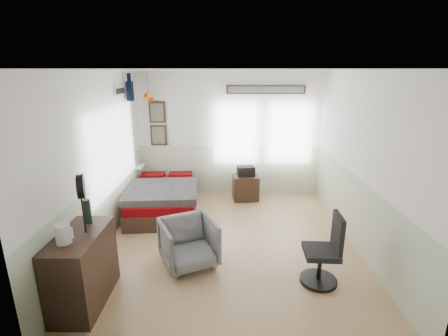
{
  "coord_description": "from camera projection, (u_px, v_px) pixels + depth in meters",
  "views": [
    {
      "loc": [
        -0.03,
        -4.73,
        2.68
      ],
      "look_at": [
        -0.1,
        0.4,
        1.15
      ],
      "focal_mm": 26.0,
      "sensor_mm": 36.0,
      "label": 1
    }
  ],
  "objects": [
    {
      "name": "wall_decor",
      "position": [
        176.0,
        101.0,
        6.59
      ],
      "size": [
        3.55,
        1.32,
        1.44
      ],
      "color": "#352315",
      "rests_on": "room_shell"
    },
    {
      "name": "nightstand",
      "position": [
        246.0,
        188.0,
        7.02
      ],
      "size": [
        0.58,
        0.48,
        0.54
      ],
      "primitive_type": "cube",
      "rotation": [
        0.0,
        0.0,
        0.11
      ],
      "color": "black",
      "rests_on": "ground_plane"
    },
    {
      "name": "stand_fan",
      "position": [
        81.0,
        188.0,
        3.58
      ],
      "size": [
        0.17,
        0.28,
        0.7
      ],
      "rotation": [
        0.0,
        0.0,
        0.36
      ],
      "color": "black",
      "rests_on": "dresser"
    },
    {
      "name": "kettle",
      "position": [
        63.0,
        234.0,
        3.48
      ],
      "size": [
        0.19,
        0.16,
        0.21
      ],
      "rotation": [
        0.0,
        0.0,
        0.04
      ],
      "color": "silver",
      "rests_on": "dresser"
    },
    {
      "name": "room_shell",
      "position": [
        225.0,
        143.0,
        5.02
      ],
      "size": [
        4.02,
        4.52,
        2.71
      ],
      "color": "silver",
      "rests_on": "ground_plane"
    },
    {
      "name": "ground_plane",
      "position": [
        230.0,
        243.0,
        5.3
      ],
      "size": [
        4.0,
        4.5,
        0.01
      ],
      "primitive_type": "cube",
      "color": "#AC7F54"
    },
    {
      "name": "dresser",
      "position": [
        83.0,
        269.0,
        3.82
      ],
      "size": [
        0.48,
        1.0,
        0.9
      ],
      "primitive_type": "cube",
      "color": "black",
      "rests_on": "ground_plane"
    },
    {
      "name": "bed",
      "position": [
        164.0,
        199.0,
        6.37
      ],
      "size": [
        1.42,
        1.9,
        0.58
      ],
      "rotation": [
        0.0,
        0.0,
        0.08
      ],
      "color": "black",
      "rests_on": "ground_plane"
    },
    {
      "name": "black_bag",
      "position": [
        246.0,
        171.0,
        6.92
      ],
      "size": [
        0.39,
        0.29,
        0.21
      ],
      "primitive_type": "cube",
      "rotation": [
        0.0,
        0.0,
        0.16
      ],
      "color": "black",
      "rests_on": "nightstand"
    },
    {
      "name": "bottle",
      "position": [
        88.0,
        212.0,
        3.92
      ],
      "size": [
        0.08,
        0.08,
        0.3
      ],
      "primitive_type": "cylinder",
      "color": "black",
      "rests_on": "dresser"
    },
    {
      "name": "armchair",
      "position": [
        189.0,
        243.0,
        4.62
      ],
      "size": [
        0.97,
        0.98,
        0.67
      ],
      "primitive_type": "imported",
      "rotation": [
        0.0,
        0.0,
        0.44
      ],
      "color": "gray",
      "rests_on": "ground_plane"
    },
    {
      "name": "task_chair",
      "position": [
        325.0,
        256.0,
        4.19
      ],
      "size": [
        0.48,
        0.48,
        0.97
      ],
      "rotation": [
        0.0,
        0.0,
        -0.04
      ],
      "color": "black",
      "rests_on": "ground_plane"
    }
  ]
}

